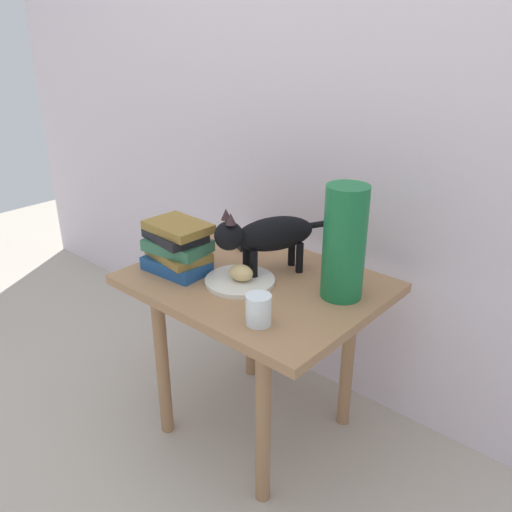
{
  "coord_description": "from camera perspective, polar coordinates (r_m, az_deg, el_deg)",
  "views": [
    {
      "loc": [
        0.98,
        -1.12,
        1.32
      ],
      "look_at": [
        0.0,
        0.0,
        0.67
      ],
      "focal_mm": 36.91,
      "sensor_mm": 36.0,
      "label": 1
    }
  ],
  "objects": [
    {
      "name": "book_stack",
      "position": [
        1.71,
        -8.55,
        0.98
      ],
      "size": [
        0.22,
        0.17,
        0.16
      ],
      "color": "#1E4C8C",
      "rests_on": "side_table"
    },
    {
      "name": "bread_roll",
      "position": [
        1.61,
        -1.65,
        -1.82
      ],
      "size": [
        0.09,
        0.07,
        0.05
      ],
      "primitive_type": "ellipsoid",
      "rotation": [
        0.0,
        0.0,
        0.13
      ],
      "color": "#E0BC7A",
      "rests_on": "plate"
    },
    {
      "name": "candle_jar",
      "position": [
        1.4,
        0.28,
        -6.0
      ],
      "size": [
        0.07,
        0.07,
        0.08
      ],
      "color": "silver",
      "rests_on": "side_table"
    },
    {
      "name": "tv_remote",
      "position": [
        1.92,
        -1.76,
        1.62
      ],
      "size": [
        0.15,
        0.11,
        0.02
      ],
      "primitive_type": "cube",
      "rotation": [
        0.0,
        0.0,
        -0.5
      ],
      "color": "black",
      "rests_on": "side_table"
    },
    {
      "name": "green_vase",
      "position": [
        1.51,
        9.56,
        1.41
      ],
      "size": [
        0.12,
        0.12,
        0.34
      ],
      "primitive_type": "cylinder",
      "color": "#196B38",
      "rests_on": "side_table"
    },
    {
      "name": "back_panel",
      "position": [
        1.83,
        9.02,
        16.6
      ],
      "size": [
        4.0,
        0.04,
        2.2
      ],
      "primitive_type": "cube",
      "color": "silver",
      "rests_on": "ground"
    },
    {
      "name": "cat",
      "position": [
        1.64,
        1.09,
        2.27
      ],
      "size": [
        0.25,
        0.44,
        0.23
      ],
      "color": "black",
      "rests_on": "side_table"
    },
    {
      "name": "ground_plane",
      "position": [
        1.99,
        0.0,
        -17.82
      ],
      "size": [
        6.0,
        6.0,
        0.0
      ],
      "primitive_type": "plane",
      "color": "#B2A899"
    },
    {
      "name": "plate",
      "position": [
        1.63,
        -1.76,
        -2.71
      ],
      "size": [
        0.22,
        0.22,
        0.01
      ],
      "primitive_type": "cylinder",
      "color": "silver",
      "rests_on": "side_table"
    },
    {
      "name": "side_table",
      "position": [
        1.7,
        0.0,
        -5.1
      ],
      "size": [
        0.77,
        0.59,
        0.59
      ],
      "color": "#9E724C",
      "rests_on": "ground"
    }
  ]
}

